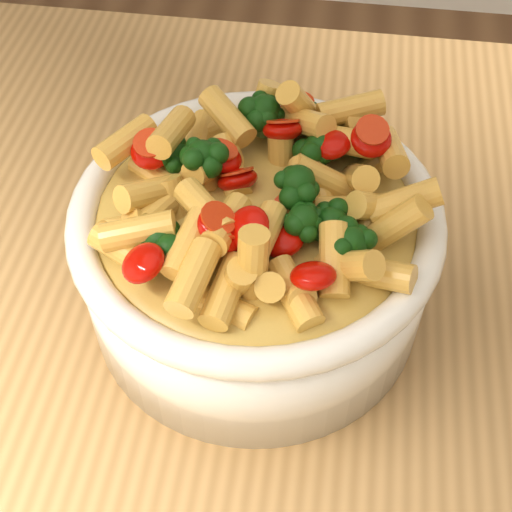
# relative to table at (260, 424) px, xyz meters

# --- Properties ---
(table) EXTENTS (1.20, 0.80, 0.90)m
(table) POSITION_rel_table_xyz_m (0.00, 0.00, 0.00)
(table) COLOR #B5864D
(table) RESTS_ON ground
(serving_bowl) EXTENTS (0.24, 0.24, 0.10)m
(serving_bowl) POSITION_rel_table_xyz_m (-0.01, 0.04, 0.15)
(serving_bowl) COLOR white
(serving_bowl) RESTS_ON table
(pasta_salad) EXTENTS (0.19, 0.19, 0.04)m
(pasta_salad) POSITION_rel_table_xyz_m (-0.01, 0.04, 0.22)
(pasta_salad) COLOR #FFC350
(pasta_salad) RESTS_ON serving_bowl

